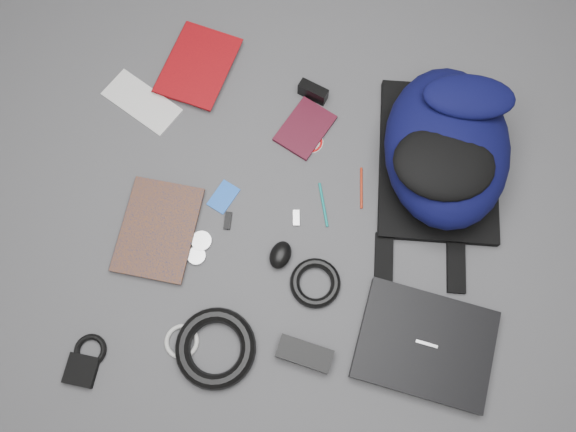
% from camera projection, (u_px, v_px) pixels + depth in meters
% --- Properties ---
extents(ground, '(4.00, 4.00, 0.00)m').
position_uv_depth(ground, '(288.00, 218.00, 1.56)').
color(ground, '#4F4F51').
rests_on(ground, ground).
extents(backpack, '(0.43, 0.57, 0.22)m').
position_uv_depth(backpack, '(447.00, 147.00, 1.50)').
color(backpack, black).
rests_on(backpack, ground).
extents(laptop, '(0.35, 0.28, 0.03)m').
position_uv_depth(laptop, '(425.00, 344.00, 1.44)').
color(laptop, black).
rests_on(laptop, ground).
extents(textbook_red, '(0.22, 0.28, 0.03)m').
position_uv_depth(textbook_red, '(169.00, 56.00, 1.69)').
color(textbook_red, maroon).
rests_on(textbook_red, ground).
extents(comic_book, '(0.21, 0.28, 0.02)m').
position_uv_depth(comic_book, '(123.00, 223.00, 1.54)').
color(comic_book, '#A04D0B').
rests_on(comic_book, ground).
extents(envelope, '(0.25, 0.19, 0.00)m').
position_uv_depth(envelope, '(142.00, 102.00, 1.66)').
color(envelope, silver).
rests_on(envelope, ground).
extents(dvd_case, '(0.17, 0.20, 0.01)m').
position_uv_depth(dvd_case, '(305.00, 128.00, 1.63)').
color(dvd_case, '#3A0B16').
rests_on(dvd_case, ground).
extents(compact_camera, '(0.09, 0.05, 0.05)m').
position_uv_depth(compact_camera, '(313.00, 92.00, 1.65)').
color(compact_camera, black).
rests_on(compact_camera, ground).
extents(sticker_disc, '(0.08, 0.08, 0.00)m').
position_uv_depth(sticker_disc, '(311.00, 142.00, 1.62)').
color(sticker_disc, silver).
rests_on(sticker_disc, ground).
extents(pen_teal, '(0.06, 0.12, 0.01)m').
position_uv_depth(pen_teal, '(323.00, 205.00, 1.57)').
color(pen_teal, '#0E7F79').
rests_on(pen_teal, ground).
extents(pen_red, '(0.03, 0.12, 0.01)m').
position_uv_depth(pen_red, '(361.00, 188.00, 1.58)').
color(pen_red, '#AE260D').
rests_on(pen_red, ground).
extents(id_badge, '(0.08, 0.10, 0.00)m').
position_uv_depth(id_badge, '(223.00, 197.00, 1.57)').
color(id_badge, blue).
rests_on(id_badge, ground).
extents(usb_black, '(0.02, 0.05, 0.01)m').
position_uv_depth(usb_black, '(228.00, 221.00, 1.55)').
color(usb_black, black).
rests_on(usb_black, ground).
extents(usb_silver, '(0.03, 0.05, 0.01)m').
position_uv_depth(usb_silver, '(296.00, 218.00, 1.55)').
color(usb_silver, silver).
rests_on(usb_silver, ground).
extents(mouse, '(0.07, 0.09, 0.04)m').
position_uv_depth(mouse, '(280.00, 255.00, 1.51)').
color(mouse, black).
rests_on(mouse, ground).
extents(headphone_left, '(0.07, 0.07, 0.01)m').
position_uv_depth(headphone_left, '(202.00, 241.00, 1.53)').
color(headphone_left, '#B6B6B8').
rests_on(headphone_left, ground).
extents(headphone_right, '(0.05, 0.05, 0.01)m').
position_uv_depth(headphone_right, '(197.00, 256.00, 1.52)').
color(headphone_right, silver).
rests_on(headphone_right, ground).
extents(cable_coil, '(0.18, 0.18, 0.03)m').
position_uv_depth(cable_coil, '(315.00, 283.00, 1.49)').
color(cable_coil, black).
rests_on(cable_coil, ground).
extents(power_brick, '(0.15, 0.07, 0.03)m').
position_uv_depth(power_brick, '(305.00, 354.00, 1.43)').
color(power_brick, black).
rests_on(power_brick, ground).
extents(power_cord_coil, '(0.27, 0.27, 0.04)m').
position_uv_depth(power_cord_coil, '(216.00, 348.00, 1.44)').
color(power_cord_coil, black).
rests_on(power_cord_coil, ground).
extents(pouch, '(0.08, 0.08, 0.02)m').
position_uv_depth(pouch, '(81.00, 370.00, 1.43)').
color(pouch, black).
rests_on(pouch, ground).
extents(earbud_coil, '(0.10, 0.10, 0.02)m').
position_uv_depth(earbud_coil, '(90.00, 350.00, 1.45)').
color(earbud_coil, black).
rests_on(earbud_coil, ground).
extents(white_cable_coil, '(0.11, 0.11, 0.01)m').
position_uv_depth(white_cable_coil, '(182.00, 341.00, 1.45)').
color(white_cable_coil, beige).
rests_on(white_cable_coil, ground).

